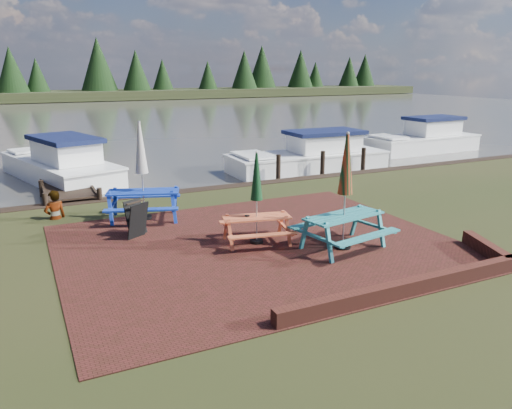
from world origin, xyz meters
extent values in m
plane|color=black|center=(0.00, 0.00, 0.00)|extent=(120.00, 120.00, 0.00)
cube|color=#371811|center=(0.00, 1.00, 0.01)|extent=(9.00, 7.50, 0.02)
cube|color=#4C1E16|center=(1.50, -2.60, 0.15)|extent=(6.00, 0.22, 0.30)
cube|color=#4C1E16|center=(4.30, -1.80, 0.15)|extent=(0.82, 1.77, 0.30)
cube|color=#43413A|center=(0.00, 37.00, 0.00)|extent=(120.00, 60.00, 0.02)
cube|color=black|center=(0.00, 66.00, 0.50)|extent=(120.00, 10.00, 1.20)
cube|color=teal|center=(1.67, -0.01, 0.79)|extent=(2.03, 1.08, 0.04)
cube|color=teal|center=(1.80, -0.73, 0.48)|extent=(1.94, 0.60, 0.04)
cube|color=teal|center=(1.54, 0.70, 0.48)|extent=(1.94, 0.60, 0.04)
cube|color=teal|center=(0.84, -0.16, 0.40)|extent=(0.38, 1.66, 0.79)
cube|color=teal|center=(2.49, 0.14, 0.40)|extent=(0.38, 1.66, 0.79)
cylinder|color=black|center=(1.67, -0.01, 0.05)|extent=(0.39, 0.39, 0.11)
cylinder|color=#B2B2B7|center=(1.67, -0.01, 1.34)|extent=(0.04, 0.04, 2.68)
cone|color=#A03316|center=(1.67, -0.01, 1.98)|extent=(0.34, 0.34, 1.34)
cube|color=#E4653A|center=(0.02, 1.17, 0.65)|extent=(1.68, 0.95, 0.04)
cube|color=#E4653A|center=(-0.11, 0.59, 0.40)|extent=(1.60, 0.55, 0.04)
cube|color=#E4653A|center=(0.15, 1.76, 0.40)|extent=(1.60, 0.55, 0.04)
cube|color=#E4653A|center=(-0.65, 1.33, 0.33)|extent=(0.37, 1.36, 0.65)
cube|color=#E4653A|center=(0.69, 1.02, 0.33)|extent=(0.37, 1.36, 0.65)
cylinder|color=black|center=(0.02, 1.17, 0.04)|extent=(0.32, 0.32, 0.09)
cylinder|color=#B2B2B7|center=(0.02, 1.17, 1.10)|extent=(0.03, 0.03, 2.20)
cone|color=black|center=(0.02, 1.17, 1.63)|extent=(0.28, 0.28, 1.10)
cube|color=#1636A8|center=(-1.92, 4.30, 0.79)|extent=(2.07, 1.34, 0.04)
cube|color=#1636A8|center=(-2.16, 3.61, 0.48)|extent=(1.91, 0.88, 0.04)
cube|color=#1636A8|center=(-1.68, 4.99, 0.48)|extent=(1.91, 0.88, 0.04)
cube|color=#1636A8|center=(-2.71, 4.57, 0.40)|extent=(0.63, 1.61, 0.79)
cube|color=#1636A8|center=(-1.13, 4.03, 0.40)|extent=(0.63, 1.61, 0.79)
cylinder|color=black|center=(-1.92, 4.30, 0.05)|extent=(0.39, 0.39, 0.11)
cylinder|color=#B2B2B7|center=(-1.92, 4.30, 1.34)|extent=(0.04, 0.04, 2.68)
cone|color=#B9B2AA|center=(-1.92, 4.30, 1.98)|extent=(0.34, 0.34, 1.34)
cube|color=black|center=(-2.44, 2.74, 0.46)|extent=(0.59, 0.47, 0.90)
cube|color=black|center=(-2.44, 3.04, 0.46)|extent=(0.59, 0.47, 0.90)
cube|color=black|center=(-2.44, 2.89, 0.89)|extent=(0.50, 0.32, 0.03)
cube|color=black|center=(-3.50, 11.50, 0.12)|extent=(1.60, 9.00, 0.06)
cube|color=black|center=(-4.25, 11.50, 0.17)|extent=(0.08, 9.00, 0.08)
cube|color=black|center=(-2.75, 11.50, 0.17)|extent=(0.08, 9.00, 0.08)
cylinder|color=black|center=(-4.30, 7.00, -0.10)|extent=(0.16, 0.16, 1.00)
cylinder|color=black|center=(-2.70, 7.00, -0.10)|extent=(0.16, 0.16, 1.00)
cube|color=white|center=(-3.49, 11.61, 0.12)|extent=(4.10, 7.06, 0.95)
cube|color=white|center=(-3.49, 11.61, 0.61)|extent=(4.18, 7.20, 0.08)
cube|color=white|center=(-3.26, 10.84, 1.07)|extent=(2.38, 3.16, 0.81)
cube|color=#0F1639|center=(-3.26, 10.84, 1.53)|extent=(2.67, 3.60, 0.17)
cube|color=white|center=(-4.22, 14.05, 0.74)|extent=(2.21, 1.71, 0.10)
cube|color=white|center=(6.22, 9.00, 0.10)|extent=(6.77, 2.44, 0.90)
cube|color=white|center=(6.22, 9.00, 0.57)|extent=(6.91, 2.49, 0.07)
cube|color=white|center=(7.03, 8.99, 1.00)|extent=(2.86, 1.73, 0.76)
cube|color=#0F1639|center=(7.03, 8.99, 1.43)|extent=(3.26, 1.92, 0.16)
cube|color=white|center=(3.66, 9.04, 0.68)|extent=(1.24, 2.00, 0.09)
cube|color=white|center=(14.35, 10.82, 0.12)|extent=(6.32, 2.44, 0.96)
cube|color=white|center=(14.35, 10.82, 0.62)|extent=(6.44, 2.49, 0.08)
cube|color=white|center=(15.10, 10.85, 1.08)|extent=(2.68, 1.69, 0.82)
cube|color=#0F1639|center=(15.10, 10.85, 1.54)|extent=(3.06, 1.88, 0.17)
cube|color=white|center=(11.98, 10.73, 0.74)|extent=(1.19, 1.92, 0.10)
imported|color=gray|center=(-4.15, 5.43, 0.80)|extent=(0.66, 0.52, 1.60)
camera|label=1|loc=(-4.89, -8.98, 4.03)|focal=35.00mm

